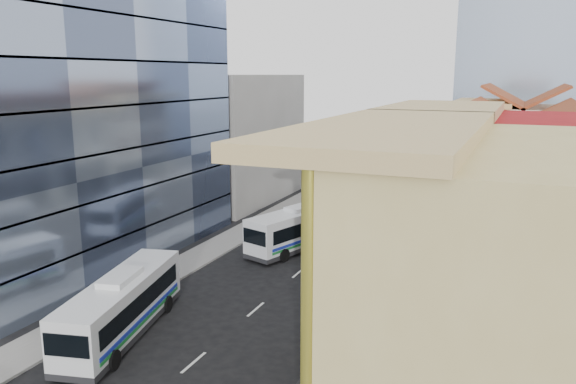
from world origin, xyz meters
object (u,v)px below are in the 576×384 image
at_px(shophouse_tan, 498,322).
at_px(bus_right, 356,283).
at_px(bus_left_far, 302,226).
at_px(bus_left_near, 122,304).
at_px(office_tower, 70,61).

xyz_separation_m(shophouse_tan, bus_right, (-8.50, 12.79, -4.45)).
xyz_separation_m(shophouse_tan, bus_left_far, (-16.01, 22.76, -4.19)).
bearing_deg(bus_left_far, bus_right, -35.09).
distance_m(bus_left_near, bus_right, 13.78).
xyz_separation_m(shophouse_tan, office_tower, (-31.00, 14.00, 9.00)).
height_order(shophouse_tan, bus_right, shophouse_tan).
relative_size(shophouse_tan, office_tower, 0.47).
bearing_deg(office_tower, bus_right, -3.09).
height_order(shophouse_tan, office_tower, office_tower).
height_order(shophouse_tan, bus_left_far, shophouse_tan).
height_order(office_tower, bus_right, office_tower).
height_order(office_tower, bus_left_far, office_tower).
distance_m(shophouse_tan, bus_right, 15.98).
height_order(bus_left_far, bus_right, bus_left_far).
distance_m(office_tower, bus_left_far, 21.81).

